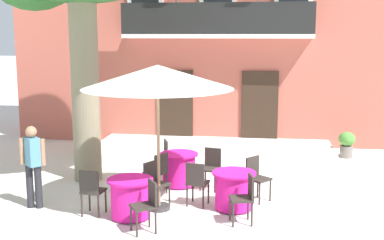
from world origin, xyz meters
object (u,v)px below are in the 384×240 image
(ground_planter_right, at_px, (347,143))
(cafe_chair_middle_2, at_px, (154,181))
(cafe_chair_near_tree_1, at_px, (170,156))
(cafe_chair_near_tree_2, at_px, (158,171))
(cafe_chair_middle_0, at_px, (92,189))
(cafe_chair_front_2, at_px, (245,195))
(cafe_umbrella, at_px, (158,77))
(cafe_chair_front_0, at_px, (256,175))
(cafe_chair_near_tree_0, at_px, (211,166))
(cafe_table_near_tree, at_px, (179,169))
(ground_planter_left, at_px, (83,138))
(pedestrian_near_entrance, at_px, (33,162))
(cafe_chair_middle_1, at_px, (147,203))
(cafe_chair_front_1, at_px, (197,181))
(cafe_table_middle, at_px, (131,198))
(cafe_table_front, at_px, (234,190))

(ground_planter_right, bearing_deg, cafe_chair_middle_2, -133.55)
(cafe_chair_near_tree_1, bearing_deg, cafe_chair_near_tree_2, -90.88)
(cafe_chair_middle_0, relative_size, cafe_chair_front_2, 1.00)
(cafe_umbrella, bearing_deg, cafe_chair_front_0, 23.80)
(cafe_chair_near_tree_0, bearing_deg, cafe_chair_near_tree_1, 143.94)
(cafe_chair_middle_0, relative_size, cafe_chair_middle_2, 1.00)
(cafe_chair_near_tree_0, relative_size, cafe_umbrella, 0.31)
(cafe_chair_front_0, height_order, cafe_chair_front_2, same)
(cafe_table_near_tree, xyz_separation_m, cafe_chair_middle_0, (-1.32, -2.11, 0.14))
(cafe_chair_middle_2, height_order, cafe_chair_front_2, same)
(ground_planter_left, xyz_separation_m, ground_planter_right, (7.47, 0.49, -0.03))
(cafe_chair_near_tree_0, xyz_separation_m, cafe_chair_front_0, (1.00, -0.65, 0.00))
(cafe_chair_middle_0, distance_m, ground_planter_left, 5.25)
(cafe_chair_middle_0, bearing_deg, cafe_umbrella, 24.31)
(cafe_chair_middle_2, relative_size, pedestrian_near_entrance, 0.55)
(cafe_chair_near_tree_1, relative_size, cafe_chair_near_tree_2, 1.00)
(cafe_chair_middle_1, bearing_deg, ground_planter_right, 54.20)
(cafe_chair_near_tree_1, relative_size, pedestrian_near_entrance, 0.55)
(cafe_chair_near_tree_0, bearing_deg, cafe_table_near_tree, 172.18)
(cafe_chair_near_tree_2, distance_m, ground_planter_left, 4.51)
(cafe_chair_front_1, bearing_deg, cafe_chair_near_tree_1, 114.56)
(cafe_chair_middle_0, relative_size, pedestrian_near_entrance, 0.55)
(cafe_chair_front_2, xyz_separation_m, ground_planter_right, (2.62, 5.34, -0.12))
(cafe_chair_near_tree_2, xyz_separation_m, cafe_table_middle, (-0.22, -1.45, -0.14))
(cafe_chair_middle_0, height_order, ground_planter_right, cafe_chair_middle_0)
(cafe_chair_near_tree_1, height_order, cafe_table_middle, cafe_chair_near_tree_1)
(cafe_table_middle, bearing_deg, pedestrian_near_entrance, 172.09)
(cafe_chair_near_tree_2, height_order, pedestrian_near_entrance, pedestrian_near_entrance)
(cafe_table_middle, height_order, cafe_chair_middle_2, cafe_chair_middle_2)
(cafe_umbrella, height_order, pedestrian_near_entrance, cafe_umbrella)
(ground_planter_right, bearing_deg, cafe_chair_front_0, -121.44)
(cafe_table_front, xyz_separation_m, cafe_chair_front_2, (0.25, -0.71, 0.14))
(cafe_chair_near_tree_0, distance_m, cafe_chair_near_tree_2, 1.23)
(cafe_chair_middle_0, relative_size, ground_planter_left, 1.17)
(cafe_table_near_tree, relative_size, cafe_chair_middle_2, 0.95)
(cafe_chair_middle_1, relative_size, cafe_chair_middle_2, 1.00)
(cafe_chair_front_1, bearing_deg, cafe_chair_near_tree_2, 145.83)
(cafe_chair_near_tree_0, relative_size, cafe_chair_middle_1, 1.00)
(cafe_table_near_tree, distance_m, cafe_table_middle, 2.19)
(cafe_chair_front_0, distance_m, pedestrian_near_entrance, 4.51)
(cafe_chair_front_1, bearing_deg, cafe_chair_middle_2, -171.01)
(cafe_table_middle, bearing_deg, cafe_chair_front_2, 0.76)
(cafe_chair_near_tree_1, bearing_deg, cafe_chair_middle_0, -109.60)
(pedestrian_near_entrance, bearing_deg, cafe_chair_middle_0, -12.42)
(cafe_chair_middle_0, bearing_deg, cafe_chair_near_tree_1, 70.40)
(ground_planter_right, bearing_deg, cafe_chair_front_2, -116.17)
(cafe_table_near_tree, bearing_deg, cafe_chair_near_tree_1, 115.70)
(cafe_chair_front_2, bearing_deg, cafe_chair_near_tree_0, 112.56)
(cafe_table_near_tree, bearing_deg, cafe_chair_near_tree_0, -7.82)
(cafe_chair_front_0, bearing_deg, cafe_table_near_tree, 156.83)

